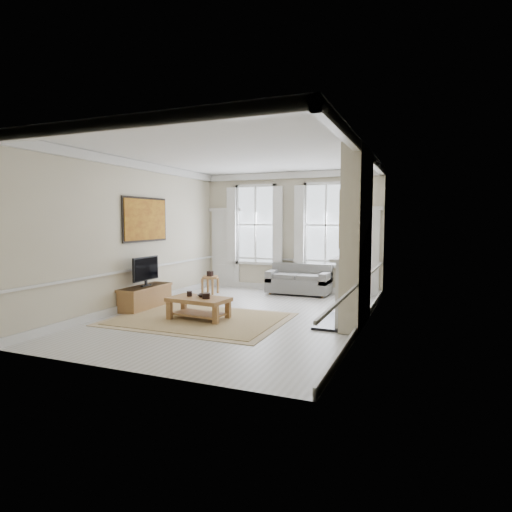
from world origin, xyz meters
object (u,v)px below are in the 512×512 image
at_px(sofa, 299,281).
at_px(coffee_table, 199,301).
at_px(tv_stand, 146,297).
at_px(side_table, 210,280).

bearing_deg(sofa, coffee_table, -105.81).
relative_size(sofa, tv_stand, 1.17).
bearing_deg(coffee_table, tv_stand, 167.79).
bearing_deg(coffee_table, sofa, 79.40).
bearing_deg(side_table, coffee_table, -66.04).
distance_m(sofa, tv_stand, 4.21).
relative_size(side_table, tv_stand, 0.36).
xyz_separation_m(side_table, tv_stand, (-0.46, -2.30, -0.12)).
height_order(side_table, tv_stand, tv_stand).
height_order(sofa, side_table, sofa).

